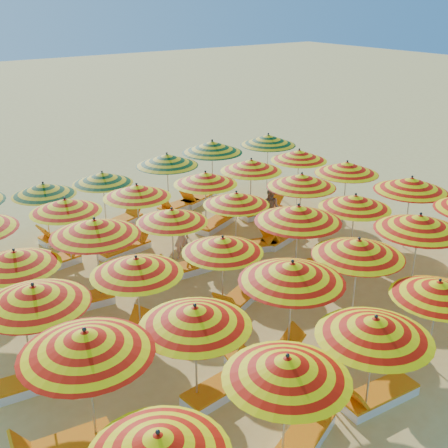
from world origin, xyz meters
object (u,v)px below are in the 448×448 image
(umbrella_1, at_px, (287,368))
(lounger_1, at_px, (377,396))
(umbrella_12, at_px, (34,295))
(umbrella_18, at_px, (15,259))
(umbrella_23, at_px, (347,168))
(lounger_4, at_px, (223,387))
(umbrella_32, at_px, (102,178))
(lounger_15, at_px, (280,238))
(lounger_21, at_px, (121,221))
(lounger_9, at_px, (238,300))
(umbrella_9, at_px, (358,248))
(umbrella_15, at_px, (298,214))
(umbrella_35, at_px, (268,140))
(umbrella_16, at_px, (355,202))
(umbrella_26, at_px, (137,191))
(lounger_10, at_px, (274,285))
(lounger_14, at_px, (250,246))
(umbrella_17, at_px, (411,184))
(umbrella_33, at_px, (167,160))
(lounger_19, at_px, (262,211))
(umbrella_21, at_px, (236,199))
(umbrella_31, at_px, (44,189))
(umbrella_25, at_px, (65,205))
(beachgoer_a, at_px, (181,239))
(umbrella_29, at_px, (299,155))
(umbrella_10, at_px, (420,223))
(lounger_23, at_px, (198,199))
(lounger_17, at_px, (126,248))
(beachgoer_b, at_px, (271,209))
(umbrella_3, at_px, (439,289))
(umbrella_19, at_px, (95,228))
(umbrella_14, at_px, (223,245))
(lounger_20, at_px, (64,235))
(umbrella_22, at_px, (302,180))
(umbrella_20, at_px, (172,216))
(lounger_5, at_px, (266,355))
(umbrella_8, at_px, (292,272))
(lounger_12, at_px, (79,302))
(umbrella_6, at_px, (86,343))
(lounger_3, at_px, (62,448))
(umbrella_13, at_px, (136,266))
(lounger_7, at_px, (23,385))
(umbrella_0, at_px, (158,445))
(lounger_22, at_px, (178,206))
(lounger_0, at_px, (304,437))
(umbrella_7, at_px, (195,316))
(umbrella_28, at_px, (251,165))
(lounger_13, at_px, (190,268))

(umbrella_1, xyz_separation_m, lounger_1, (2.56, 0.06, -1.84))
(umbrella_12, relative_size, umbrella_18, 1.04)
(umbrella_23, bearing_deg, lounger_4, -150.54)
(lounger_4, bearing_deg, umbrella_32, 73.27)
(lounger_15, bearing_deg, lounger_21, -67.40)
(lounger_9, bearing_deg, umbrella_9, 103.82)
(umbrella_15, bearing_deg, umbrella_35, 55.61)
(umbrella_16, height_order, umbrella_26, umbrella_16)
(lounger_10, bearing_deg, lounger_1, 81.24)
(umbrella_32, height_order, lounger_14, umbrella_32)
(umbrella_17, relative_size, umbrella_23, 1.05)
(umbrella_33, xyz_separation_m, lounger_19, (2.75, -2.05, -1.93))
(umbrella_17, xyz_separation_m, umbrella_21, (-4.77, 2.66, -0.24))
(umbrella_31, bearing_deg, umbrella_25, -90.89)
(umbrella_9, bearing_deg, umbrella_1, -151.32)
(beachgoer_a, bearing_deg, umbrella_29, -146.52)
(umbrella_15, bearing_deg, umbrella_31, 123.73)
(lounger_10, bearing_deg, umbrella_35, -121.45)
(umbrella_10, xyz_separation_m, lounger_23, (-0.65, 9.43, -1.98))
(umbrella_10, relative_size, umbrella_31, 1.34)
(lounger_17, xyz_separation_m, beachgoer_a, (1.24, -1.36, 0.49))
(umbrella_23, xyz_separation_m, beachgoer_b, (-2.30, 1.21, -1.36))
(umbrella_25, relative_size, umbrella_35, 0.80)
(umbrella_3, xyz_separation_m, umbrella_19, (-4.73, 6.69, 0.27))
(umbrella_19, bearing_deg, umbrella_14, -44.45)
(umbrella_18, distance_m, beachgoer_b, 9.24)
(lounger_9, relative_size, lounger_20, 1.01)
(umbrella_22, distance_m, lounger_10, 4.03)
(umbrella_20, bearing_deg, lounger_5, -95.28)
(umbrella_8, distance_m, umbrella_32, 9.14)
(lounger_9, bearing_deg, umbrella_18, -46.34)
(umbrella_31, relative_size, umbrella_33, 0.90)
(umbrella_31, distance_m, lounger_12, 4.76)
(umbrella_6, bearing_deg, lounger_3, 171.47)
(lounger_20, bearing_deg, umbrella_13, 74.51)
(lounger_7, relative_size, lounger_10, 1.00)
(umbrella_0, height_order, lounger_5, umbrella_0)
(umbrella_31, relative_size, lounger_22, 1.18)
(lounger_0, height_order, lounger_4, same)
(umbrella_25, height_order, umbrella_26, umbrella_26)
(umbrella_16, bearing_deg, umbrella_15, -177.11)
(lounger_20, bearing_deg, umbrella_22, 134.44)
(umbrella_14, xyz_separation_m, lounger_14, (2.87, 2.51, -1.74))
(umbrella_17, xyz_separation_m, lounger_17, (-7.47, 4.84, -1.97))
(umbrella_1, bearing_deg, umbrella_14, 66.18)
(umbrella_1, bearing_deg, lounger_7, 124.25)
(umbrella_7, height_order, lounger_14, umbrella_7)
(umbrella_6, xyz_separation_m, umbrella_14, (4.52, 2.36, -0.29))
(umbrella_3, distance_m, umbrella_28, 9.26)
(umbrella_20, xyz_separation_m, lounger_13, (0.50, -0.08, -1.72))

